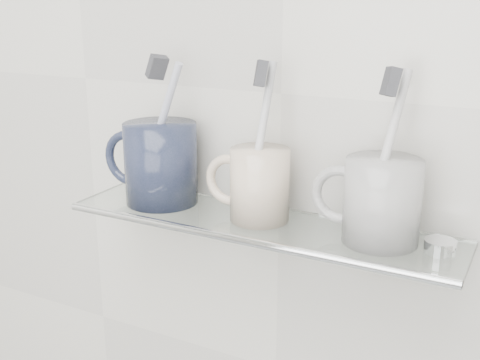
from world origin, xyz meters
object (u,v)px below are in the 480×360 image
Objects in this scene: mug_left at (161,163)px; mug_right at (382,201)px; shelf_glass at (258,224)px; mug_center at (260,185)px.

mug_left is 1.12× the size of mug_right.
mug_center is at bearing 103.48° from shelf_glass.
mug_center is 0.15m from mug_right.
mug_right is at bearing -23.96° from mug_left.
mug_left reaches higher than shelf_glass.
mug_center is at bearing 159.50° from mug_right.
shelf_glass is at bearing -25.90° from mug_left.
mug_left is at bearing 178.06° from shelf_glass.
mug_center is (0.15, 0.00, -0.01)m from mug_left.
mug_left is at bearing 159.50° from mug_right.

